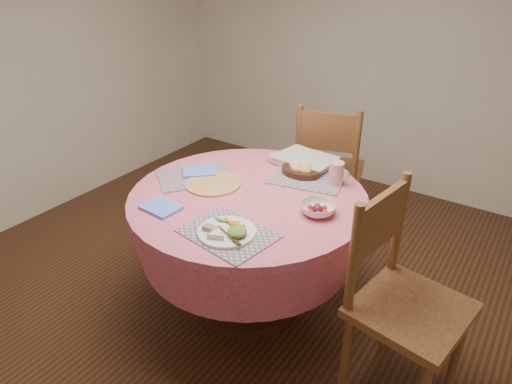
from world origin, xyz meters
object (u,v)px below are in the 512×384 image
Objects in this scene: dining_table at (248,226)px; dinner_plate at (227,231)px; chair_right at (400,295)px; fruit_bowl at (318,209)px; chair_back at (328,168)px; wicker_trivet at (213,184)px; latte_mug at (337,173)px; bread_bowl at (301,169)px.

dinner_plate is at bearing -68.45° from dining_table.
chair_right is 0.54m from fruit_bowl.
chair_back is 1.05m from wicker_trivet.
dinner_plate is (0.14, -0.37, 0.22)m from dining_table.
chair_back is at bearing 112.48° from fruit_bowl.
dining_table is 0.55m from latte_mug.
dinner_plate is at bearing 79.39° from chair_back.
chair_back reaches higher than wicker_trivet.
fruit_bowl reaches higher than dining_table.
chair_right reaches higher than fruit_bowl.
fruit_bowl is (-0.47, 0.08, 0.25)m from chair_right.
wicker_trivet is (-0.22, -0.01, 0.20)m from dining_table.
wicker_trivet is at bearing 96.89° from chair_right.
fruit_bowl is at bearing 95.37° from chair_back.
chair_right is at bearing 23.70° from dinner_plate.
dinner_plate is (0.15, -1.35, 0.25)m from chair_back.
wicker_trivet is at bearing -145.44° from latte_mug.
chair_right is 1.10m from wicker_trivet.
wicker_trivet is at bearing -176.78° from dining_table.
chair_back is 4.34× the size of bread_bowl.
chair_right is (0.85, -0.05, -0.03)m from dining_table.
latte_mug is (0.33, -0.62, 0.30)m from chair_back.
latte_mug is 0.63× the size of fruit_bowl.
dinner_plate reaches higher than fruit_bowl.
dining_table is 0.86m from chair_right.
dinner_plate reaches higher than wicker_trivet.
wicker_trivet is (-1.08, 0.04, 0.23)m from chair_right.
dining_table is at bearing 111.55° from dinner_plate.
fruit_bowl is (0.39, 0.03, 0.22)m from dining_table.
fruit_bowl is (0.61, 0.04, 0.02)m from wicker_trivet.
chair_right is 1.35m from chair_back.
wicker_trivet is 0.50m from bread_bowl.
wicker_trivet is at bearing 60.85° from chair_back.
chair_right is 0.81m from dinner_plate.
latte_mug is at bearing 101.16° from chair_back.
fruit_bowl reaches higher than wicker_trivet.
chair_right reaches higher than latte_mug.
bread_bowl reaches higher than wicker_trivet.
bread_bowl reaches higher than dinner_plate.
chair_back is 1.38m from dinner_plate.
fruit_bowl is (0.28, -0.33, -0.01)m from bread_bowl.
dinner_plate reaches higher than dining_table.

